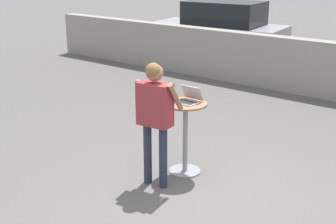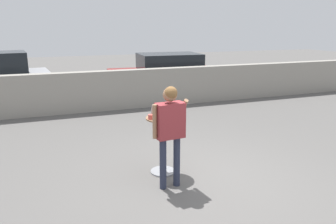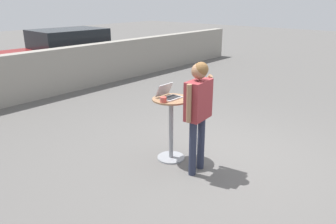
% 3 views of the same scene
% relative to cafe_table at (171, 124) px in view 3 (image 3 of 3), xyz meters
% --- Properties ---
extents(ground_plane, '(50.00, 50.00, 0.00)m').
position_rel_cafe_table_xyz_m(ground_plane, '(0.51, -0.60, -0.61)').
color(ground_plane, '#5B5956').
extents(pavement_kerb, '(17.36, 0.35, 1.22)m').
position_rel_cafe_table_xyz_m(pavement_kerb, '(0.51, 4.89, -0.00)').
color(pavement_kerb, gray).
rests_on(pavement_kerb, ground_plane).
extents(cafe_table, '(0.59, 0.59, 1.03)m').
position_rel_cafe_table_xyz_m(cafe_table, '(0.00, 0.00, 0.00)').
color(cafe_table, gray).
rests_on(cafe_table, ground_plane).
extents(laptop, '(0.32, 0.31, 0.21)m').
position_rel_cafe_table_xyz_m(laptop, '(0.00, 0.05, 0.47)').
color(laptop, '#B7BABF').
rests_on(laptop, cafe_table).
extents(coffee_mug, '(0.12, 0.09, 0.08)m').
position_rel_cafe_table_xyz_m(coffee_mug, '(-0.23, -0.04, 0.46)').
color(coffee_mug, '#C14C42').
rests_on(coffee_mug, cafe_table).
extents(standing_person, '(0.59, 0.40, 1.68)m').
position_rel_cafe_table_xyz_m(standing_person, '(-0.07, -0.56, 0.46)').
color(standing_person, '#282D42').
rests_on(standing_person, ground_plane).
extents(parked_car_further_down, '(4.19, 2.12, 1.54)m').
position_rel_cafe_table_xyz_m(parked_car_further_down, '(2.38, 6.56, 0.18)').
color(parked_car_further_down, maroon).
rests_on(parked_car_further_down, ground_plane).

